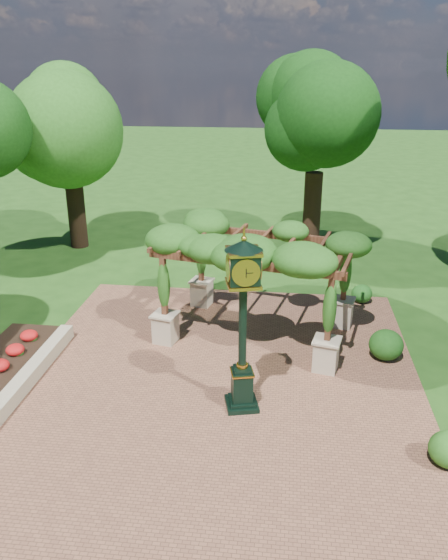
# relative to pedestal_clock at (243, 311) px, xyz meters

# --- Properties ---
(ground) EXTENTS (120.00, 120.00, 0.00)m
(ground) POSITION_rel_pedestal_clock_xyz_m (-0.69, -0.16, -2.44)
(ground) COLOR #1E4714
(ground) RESTS_ON ground
(brick_plaza) EXTENTS (10.00, 12.00, 0.04)m
(brick_plaza) POSITION_rel_pedestal_clock_xyz_m (-0.69, 0.84, -2.42)
(brick_plaza) COLOR brown
(brick_plaza) RESTS_ON ground
(border_wall) EXTENTS (0.35, 5.00, 0.40)m
(border_wall) POSITION_rel_pedestal_clock_xyz_m (-5.29, 0.34, -2.24)
(border_wall) COLOR #C6B793
(border_wall) RESTS_ON ground
(pedestal_clock) EXTENTS (0.97, 0.97, 4.07)m
(pedestal_clock) POSITION_rel_pedestal_clock_xyz_m (0.00, 0.00, 0.00)
(pedestal_clock) COLOR black
(pedestal_clock) RESTS_ON brick_plaza
(pergola) EXTENTS (5.83, 4.35, 3.29)m
(pergola) POSITION_rel_pedestal_clock_xyz_m (0.09, 3.71, 0.27)
(pergola) COLOR #C6B293
(pergola) RESTS_ON brick_plaza
(sundial) EXTENTS (0.61, 0.61, 0.88)m
(sundial) POSITION_rel_pedestal_clock_xyz_m (-0.44, 8.70, -2.06)
(sundial) COLOR gray
(sundial) RESTS_ON ground
(shrub_mid) EXTENTS (1.03, 1.03, 0.81)m
(shrub_mid) POSITION_rel_pedestal_clock_xyz_m (3.60, 2.64, -2.00)
(shrub_mid) COLOR #1D4F16
(shrub_mid) RESTS_ON brick_plaza
(shrub_back) EXTENTS (0.88, 0.88, 0.60)m
(shrub_back) POSITION_rel_pedestal_clock_xyz_m (3.39, 6.35, -2.10)
(shrub_back) COLOR #22611C
(shrub_back) RESTS_ON brick_plaza
(tree_west_far) EXTENTS (4.13, 4.13, 8.29)m
(tree_west_far) POSITION_rel_pedestal_clock_xyz_m (-8.07, 11.12, 3.23)
(tree_west_far) COLOR black
(tree_west_far) RESTS_ON ground
(tree_north) EXTENTS (4.17, 4.17, 8.23)m
(tree_north) POSITION_rel_pedestal_clock_xyz_m (1.87, 12.42, 3.18)
(tree_north) COLOR #362015
(tree_north) RESTS_ON ground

